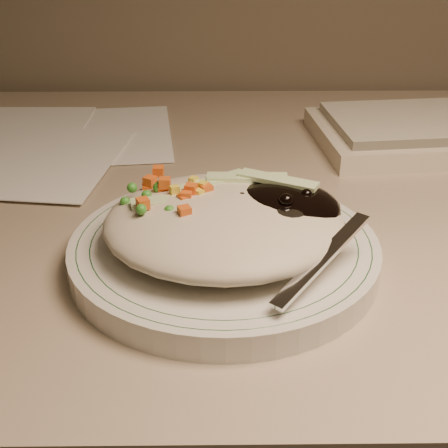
{
  "coord_description": "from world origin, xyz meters",
  "views": [
    {
      "loc": [
        -0.12,
        0.78,
        1.01
      ],
      "look_at": [
        -0.11,
        1.22,
        0.78
      ],
      "focal_mm": 50.0,
      "sensor_mm": 36.0,
      "label": 1
    }
  ],
  "objects": [
    {
      "name": "desk",
      "position": [
        0.0,
        1.38,
        0.54
      ],
      "size": [
        1.4,
        0.7,
        0.74
      ],
      "color": "gray",
      "rests_on": "ground"
    },
    {
      "name": "plate",
      "position": [
        -0.11,
        1.22,
        0.75
      ],
      "size": [
        0.25,
        0.25,
        0.02
      ],
      "primitive_type": "cylinder",
      "color": "silver",
      "rests_on": "desk"
    },
    {
      "name": "plate_rim",
      "position": [
        -0.11,
        1.22,
        0.76
      ],
      "size": [
        0.24,
        0.24,
        0.0
      ],
      "color": "#144723",
      "rests_on": "plate"
    },
    {
      "name": "meal",
      "position": [
        -0.11,
        1.22,
        0.78
      ],
      "size": [
        0.21,
        0.19,
        0.05
      ],
      "color": "beige",
      "rests_on": "plate"
    }
  ]
}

